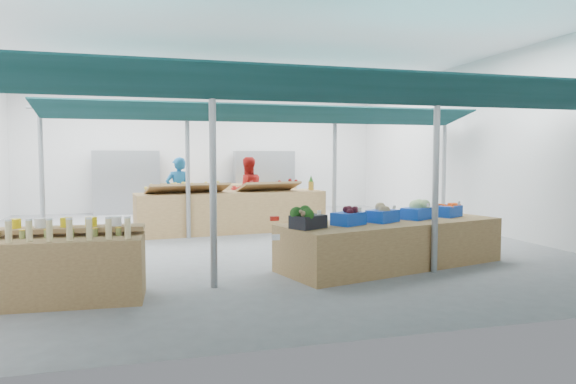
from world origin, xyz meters
name	(u,v)px	position (x,y,z in m)	size (l,w,h in m)	color
floor	(236,240)	(0.00, 0.00, 0.00)	(13.00, 13.00, 0.00)	slate
hall	(226,124)	(0.00, 1.44, 2.65)	(13.00, 13.00, 13.00)	silver
pole_grid	(290,158)	(0.75, -1.75, 1.81)	(10.00, 4.60, 3.00)	gray
awnings	(290,107)	(0.75, -1.75, 2.78)	(9.50, 7.08, 0.30)	#0A2D2E
back_shelving_left	(127,183)	(-2.50, 6.00, 1.00)	(2.00, 0.50, 2.00)	#B23F33
back_shelving_right	(264,181)	(2.00, 6.00, 1.00)	(2.00, 0.50, 2.00)	#B23F33
bottle_shelf	(69,266)	(-2.87, -4.20, 0.45)	(1.89, 1.21, 1.10)	brown
veg_counter	(392,244)	(2.08, -3.38, 0.38)	(3.91, 1.30, 0.76)	brown
fruit_counter	(232,212)	(0.10, 1.22, 0.49)	(4.56, 1.09, 0.98)	brown
far_counter	(216,198)	(0.28, 5.64, 0.47)	(5.24, 1.05, 0.94)	brown
crate_stack	(402,242)	(2.55, -2.83, 0.30)	(0.50, 0.35, 0.60)	#1141B9
vendor_left	(179,192)	(-1.10, 2.32, 0.91)	(0.67, 0.44, 1.83)	#15568D
vendor_right	(247,191)	(0.70, 2.32, 0.91)	(0.89, 0.69, 1.83)	#AA1815
crate_broccoli	(308,218)	(0.45, -3.82, 0.92)	(0.61, 0.55, 0.35)	black
crate_beets	(348,216)	(1.19, -3.62, 0.89)	(0.61, 0.55, 0.29)	#1141B9
crate_celeriac	(383,213)	(1.87, -3.44, 0.90)	(0.61, 0.55, 0.31)	#1141B9
crate_cabbage	(416,210)	(2.60, -3.24, 0.92)	(0.61, 0.55, 0.35)	#1141B9
crate_carrots	(447,210)	(3.34, -3.05, 0.87)	(0.61, 0.55, 0.29)	#1141B9
sparrow	(303,213)	(0.32, -3.99, 1.01)	(0.12, 0.09, 0.11)	brown
pole_ribbon	(275,220)	(-0.42, -5.21, 1.08)	(0.12, 0.12, 0.28)	#B9160C
apple_heap_yellow	(188,186)	(-0.97, 1.00, 1.14)	(2.00, 1.07, 0.27)	#997247
apple_heap_red	(269,185)	(1.03, 1.21, 1.14)	(1.61, 0.99, 0.27)	#997247
pineapple	(311,183)	(2.17, 1.32, 1.16)	(0.14, 0.14, 0.39)	#8C6019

